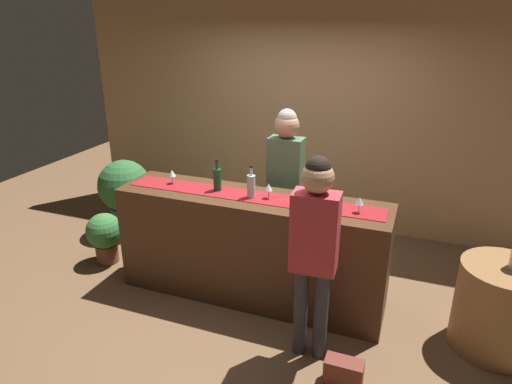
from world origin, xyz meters
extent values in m
plane|color=brown|center=(0.00, 0.00, 0.00)|extent=(10.00, 10.00, 0.00)
cube|color=tan|center=(0.00, 1.90, 1.45)|extent=(6.00, 0.12, 2.90)
cube|color=#472B19|center=(0.00, 0.00, 0.52)|extent=(2.51, 0.60, 1.03)
cube|color=maroon|center=(0.00, 0.00, 1.03)|extent=(2.38, 0.28, 0.01)
cylinder|color=#B2C6C1|center=(0.01, -0.03, 1.14)|extent=(0.07, 0.07, 0.21)
cylinder|color=#B2C6C1|center=(0.01, -0.03, 1.28)|extent=(0.03, 0.03, 0.08)
cylinder|color=black|center=(0.01, -0.03, 1.33)|extent=(0.03, 0.03, 0.02)
cylinder|color=#194723|center=(-0.34, 0.02, 1.14)|extent=(0.07, 0.07, 0.21)
cylinder|color=#194723|center=(-0.34, 0.02, 1.28)|extent=(0.03, 0.03, 0.08)
cylinder|color=black|center=(-0.34, 0.02, 1.33)|extent=(0.03, 0.03, 0.02)
cylinder|color=silver|center=(-0.82, 0.03, 1.03)|extent=(0.06, 0.06, 0.00)
cylinder|color=silver|center=(-0.82, 0.03, 1.07)|extent=(0.01, 0.01, 0.08)
cone|color=silver|center=(-0.82, 0.03, 1.14)|extent=(0.07, 0.07, 0.06)
cylinder|color=silver|center=(0.96, -0.03, 1.03)|extent=(0.06, 0.06, 0.00)
cylinder|color=silver|center=(0.96, -0.03, 1.07)|extent=(0.01, 0.01, 0.08)
cone|color=silver|center=(0.96, -0.03, 1.14)|extent=(0.07, 0.07, 0.06)
cylinder|color=silver|center=(0.17, 0.01, 1.03)|extent=(0.06, 0.06, 0.00)
cylinder|color=silver|center=(0.17, 0.01, 1.07)|extent=(0.01, 0.01, 0.08)
cone|color=silver|center=(0.17, 0.01, 1.14)|extent=(0.07, 0.07, 0.06)
cylinder|color=#26262B|center=(0.23, 0.58, 0.40)|extent=(0.11, 0.11, 0.81)
cylinder|color=#26262B|center=(0.07, 0.58, 0.40)|extent=(0.11, 0.11, 0.81)
cube|color=#4C6B4C|center=(0.15, 0.58, 1.13)|extent=(0.34, 0.21, 0.64)
sphere|color=tan|center=(0.15, 0.58, 1.57)|extent=(0.24, 0.24, 0.24)
sphere|color=#AD9E8E|center=(0.15, 0.58, 1.63)|extent=(0.19, 0.19, 0.19)
cylinder|color=#33333D|center=(0.66, -0.61, 0.39)|extent=(0.11, 0.11, 0.78)
cylinder|color=#33333D|center=(0.82, -0.60, 0.39)|extent=(0.11, 0.11, 0.78)
cube|color=#B7333D|center=(0.74, -0.60, 1.08)|extent=(0.35, 0.21, 0.61)
sphere|color=tan|center=(0.74, -0.60, 1.51)|extent=(0.23, 0.23, 0.23)
sphere|color=black|center=(0.74, -0.60, 1.57)|extent=(0.18, 0.18, 0.18)
cylinder|color=olive|center=(2.12, 0.02, 0.37)|extent=(0.68, 0.68, 0.74)
cylinder|color=#4C4C51|center=(-1.96, 0.75, 0.17)|extent=(0.39, 0.39, 0.34)
sphere|color=#2D6633|center=(-1.96, 0.75, 0.61)|extent=(0.63, 0.63, 0.63)
cylinder|color=brown|center=(-1.72, 0.02, 0.10)|extent=(0.24, 0.24, 0.21)
sphere|color=#387A3D|center=(-1.72, 0.02, 0.37)|extent=(0.39, 0.39, 0.39)
cube|color=brown|center=(1.06, -0.85, 0.11)|extent=(0.28, 0.14, 0.22)
camera|label=1|loc=(1.39, -3.50, 2.54)|focal=31.71mm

